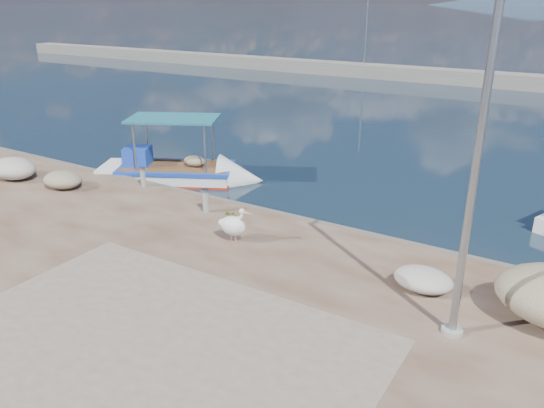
{
  "coord_description": "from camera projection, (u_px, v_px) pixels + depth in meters",
  "views": [
    {
      "loc": [
        7.76,
        -8.79,
        7.06
      ],
      "look_at": [
        0.0,
        3.8,
        1.3
      ],
      "focal_mm": 35.0,
      "sensor_mm": 36.0,
      "label": 1
    }
  ],
  "objects": [
    {
      "name": "ground",
      "position": [
        193.0,
        299.0,
        13.33
      ],
      "size": [
        1400.0,
        1400.0,
        0.0
      ],
      "primitive_type": "plane",
      "color": "#162635",
      "rests_on": "ground"
    },
    {
      "name": "quay_patch",
      "position": [
        132.0,
        360.0,
        10.27
      ],
      "size": [
        9.0,
        7.0,
        0.01
      ],
      "primitive_type": "cube",
      "color": "gray",
      "rests_on": "quay"
    },
    {
      "name": "breakwater",
      "position": [
        496.0,
        80.0,
        44.83
      ],
      "size": [
        120.0,
        2.2,
        7.5
      ],
      "color": "gray",
      "rests_on": "ground"
    },
    {
      "name": "boat_left",
      "position": [
        175.0,
        175.0,
        21.92
      ],
      "size": [
        6.65,
        4.75,
        3.07
      ],
      "rotation": [
        0.0,
        0.0,
        0.47
      ],
      "color": "white",
      "rests_on": "ground"
    },
    {
      "name": "pelican",
      "position": [
        234.0,
        225.0,
        15.14
      ],
      "size": [
        1.11,
        0.63,
        1.06
      ],
      "rotation": [
        0.0,
        0.0,
        0.18
      ],
      "color": "tan",
      "rests_on": "quay"
    },
    {
      "name": "lamp_post",
      "position": [
        473.0,
        184.0,
        9.95
      ],
      "size": [
        0.44,
        0.96,
        7.0
      ],
      "color": "gray",
      "rests_on": "quay"
    },
    {
      "name": "bollard_near",
      "position": [
        206.0,
        200.0,
        17.26
      ],
      "size": [
        0.26,
        0.26,
        0.79
      ],
      "color": "gray",
      "rests_on": "quay"
    },
    {
      "name": "bollard_far",
      "position": [
        143.0,
        176.0,
        19.65
      ],
      "size": [
        0.24,
        0.24,
        0.72
      ],
      "color": "gray",
      "rests_on": "quay"
    },
    {
      "name": "potted_plant",
      "position": [
        231.0,
        217.0,
        16.4
      ],
      "size": [
        0.49,
        0.46,
        0.45
      ],
      "primitive_type": "imported",
      "rotation": [
        0.0,
        0.0,
        -0.31
      ],
      "color": "#33722D",
      "rests_on": "quay"
    },
    {
      "name": "net_pile_b",
      "position": [
        63.0,
        180.0,
        19.55
      ],
      "size": [
        1.55,
        1.21,
        0.6
      ],
      "primitive_type": "ellipsoid",
      "color": "tan",
      "rests_on": "quay"
    },
    {
      "name": "net_pile_a",
      "position": [
        13.0,
        168.0,
        20.51
      ],
      "size": [
        1.97,
        1.43,
        0.8
      ],
      "primitive_type": "ellipsoid",
      "color": "beige",
      "rests_on": "quay"
    },
    {
      "name": "net_pile_d",
      "position": [
        423.0,
        279.0,
        12.69
      ],
      "size": [
        1.42,
        1.06,
        0.53
      ],
      "primitive_type": "ellipsoid",
      "color": "beige",
      "rests_on": "quay"
    }
  ]
}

